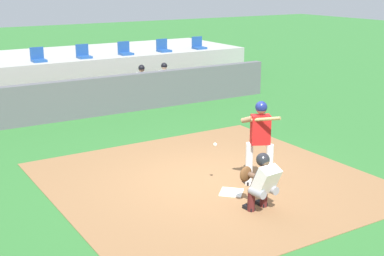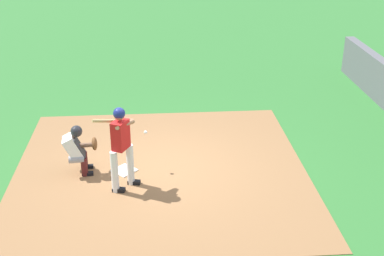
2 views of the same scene
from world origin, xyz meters
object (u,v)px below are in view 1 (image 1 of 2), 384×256
stadium_seat_7 (198,45)px  stadium_seat_5 (125,51)px  home_plate (231,192)px  stadium_seat_4 (83,54)px  dugout_player_0 (144,83)px  stadium_seat_6 (163,48)px  stadium_seat_3 (38,58)px  batter_at_plate (260,138)px  dugout_player_1 (166,81)px  catcher_crouched (262,180)px

stadium_seat_7 → stadium_seat_5: bearing=180.0°
home_plate → stadium_seat_4: size_ratio=0.92×
dugout_player_0 → stadium_seat_6: bearing=46.9°
stadium_seat_4 → stadium_seat_5: (1.62, 0.00, 0.00)m
home_plate → stadium_seat_3: bearing=94.6°
batter_at_plate → dugout_player_1: bearing=73.8°
batter_at_plate → dugout_player_1: batter_at_plate is taller
catcher_crouched → dugout_player_1: size_ratio=1.41×
dugout_player_0 → stadium_seat_3: (-2.97, 2.03, 0.86)m
dugout_player_0 → stadium_seat_7: 4.16m
stadium_seat_3 → catcher_crouched: bearing=-86.0°
home_plate → batter_at_plate: 1.23m
dugout_player_1 → stadium_seat_6: (1.02, 2.03, 0.86)m
catcher_crouched → stadium_seat_3: bearing=94.0°
stadium_seat_5 → stadium_seat_7: same height
batter_at_plate → catcher_crouched: batter_at_plate is taller
dugout_player_0 → stadium_seat_5: 2.23m
home_plate → stadium_seat_7: stadium_seat_7 is taller
stadium_seat_4 → stadium_seat_7: 4.88m
stadium_seat_7 → stadium_seat_4: bearing=180.0°
stadium_seat_5 → dugout_player_0: bearing=-97.8°
catcher_crouched → dugout_player_1: dugout_player_1 is taller
batter_at_plate → stadium_seat_6: (3.37, 10.16, 0.50)m
stadium_seat_6 → stadium_seat_7: size_ratio=1.00×
batter_at_plate → catcher_crouched: bearing=-126.5°
batter_at_plate → dugout_player_1: size_ratio=1.39×
dugout_player_1 → stadium_seat_3: (-3.86, 2.03, 0.86)m
batter_at_plate → stadium_seat_4: size_ratio=3.76×
batter_at_plate → stadium_seat_3: size_ratio=3.76×
batter_at_plate → stadium_seat_4: bearing=89.3°
stadium_seat_4 → stadium_seat_7: (4.88, 0.00, 0.00)m
stadium_seat_6 → home_plate: bearing=-111.8°
home_plate → dugout_player_0: (2.16, 8.14, 0.65)m
home_plate → stadium_seat_3: size_ratio=0.92×
home_plate → stadium_seat_7: bearing=60.8°
stadium_seat_3 → stadium_seat_7: bearing=0.0°
home_plate → dugout_player_0: dugout_player_0 is taller
catcher_crouched → batter_at_plate: bearing=53.5°
home_plate → catcher_crouched: 1.11m
stadium_seat_7 → dugout_player_1: bearing=-142.4°
stadium_seat_6 → batter_at_plate: bearing=-108.4°
batter_at_plate → stadium_seat_6: stadium_seat_6 is taller
home_plate → stadium_seat_6: 11.06m
stadium_seat_6 → stadium_seat_7: 1.62m
stadium_seat_5 → dugout_player_1: bearing=-73.3°
home_plate → stadium_seat_7: 11.76m
batter_at_plate → stadium_seat_3: 10.28m
catcher_crouched → dugout_player_0: bearing=76.5°
home_plate → stadium_seat_5: 10.58m
dugout_player_0 → stadium_seat_6: 2.92m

